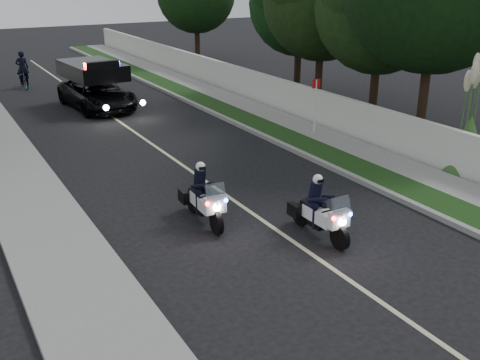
% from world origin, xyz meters
% --- Properties ---
extents(ground, '(120.00, 120.00, 0.00)m').
position_xyz_m(ground, '(0.00, 0.00, 0.00)').
color(ground, black).
rests_on(ground, ground).
extents(curb_right, '(0.20, 60.00, 0.15)m').
position_xyz_m(curb_right, '(4.10, 10.00, 0.07)').
color(curb_right, gray).
rests_on(curb_right, ground).
extents(grass_verge, '(1.20, 60.00, 0.16)m').
position_xyz_m(grass_verge, '(4.80, 10.00, 0.08)').
color(grass_verge, '#193814').
rests_on(grass_verge, ground).
extents(sidewalk_right, '(1.40, 60.00, 0.16)m').
position_xyz_m(sidewalk_right, '(6.10, 10.00, 0.08)').
color(sidewalk_right, gray).
rests_on(sidewalk_right, ground).
extents(property_wall, '(0.22, 60.00, 1.50)m').
position_xyz_m(property_wall, '(7.10, 10.00, 0.75)').
color(property_wall, beige).
rests_on(property_wall, ground).
extents(curb_left, '(0.20, 60.00, 0.15)m').
position_xyz_m(curb_left, '(-4.10, 10.00, 0.07)').
color(curb_left, gray).
rests_on(curb_left, ground).
extents(sidewalk_left, '(2.00, 60.00, 0.16)m').
position_xyz_m(sidewalk_left, '(-5.20, 10.00, 0.08)').
color(sidewalk_left, gray).
rests_on(sidewalk_left, ground).
extents(lane_marking, '(0.12, 50.00, 0.01)m').
position_xyz_m(lane_marking, '(0.00, 10.00, 0.00)').
color(lane_marking, '#BFB78C').
rests_on(lane_marking, ground).
extents(police_moto_left, '(0.77, 1.94, 1.62)m').
position_xyz_m(police_moto_left, '(-1.37, 4.14, 0.00)').
color(police_moto_left, silver).
rests_on(police_moto_left, ground).
extents(police_moto_right, '(0.67, 1.88, 1.59)m').
position_xyz_m(police_moto_right, '(0.71, 1.97, 0.00)').
color(police_moto_right, silver).
rests_on(police_moto_right, ground).
extents(police_suv, '(2.80, 5.33, 2.51)m').
position_xyz_m(police_suv, '(-0.08, 18.00, 0.00)').
color(police_suv, black).
rests_on(police_suv, ground).
extents(bicycle, '(0.65, 1.64, 0.84)m').
position_xyz_m(bicycle, '(-2.20, 24.78, 0.00)').
color(bicycle, black).
rests_on(bicycle, ground).
extents(cyclist, '(0.69, 0.49, 1.82)m').
position_xyz_m(cyclist, '(-2.20, 24.78, 0.00)').
color(cyclist, black).
rests_on(cyclist, ground).
extents(sign_post, '(0.37, 0.37, 2.33)m').
position_xyz_m(sign_post, '(6.00, 9.21, 0.00)').
color(sign_post, '#9D0B0F').
rests_on(sign_post, ground).
extents(pampas_far, '(1.96, 1.96, 4.30)m').
position_xyz_m(pampas_far, '(7.60, 3.30, 0.00)').
color(pampas_far, beige).
rests_on(pampas_far, ground).
extents(tree_right_a, '(8.29, 8.29, 11.46)m').
position_xyz_m(tree_right_a, '(9.61, 7.14, 0.00)').
color(tree_right_a, black).
rests_on(tree_right_a, ground).
extents(tree_right_b, '(7.17, 7.17, 9.12)m').
position_xyz_m(tree_right_b, '(9.84, 10.13, 0.00)').
color(tree_right_b, '#1C3A13').
rests_on(tree_right_b, ground).
extents(tree_right_c, '(6.92, 6.92, 8.73)m').
position_xyz_m(tree_right_c, '(10.37, 16.59, 0.00)').
color(tree_right_c, '#113510').
rests_on(tree_right_c, ground).
extents(tree_right_d, '(6.73, 6.73, 9.32)m').
position_xyz_m(tree_right_d, '(9.81, 14.00, 0.00)').
color(tree_right_d, '#1C3511').
rests_on(tree_right_d, ground).
extents(tree_right_e, '(5.61, 5.61, 9.00)m').
position_xyz_m(tree_right_e, '(10.26, 28.63, 0.00)').
color(tree_right_e, black).
rests_on(tree_right_e, ground).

